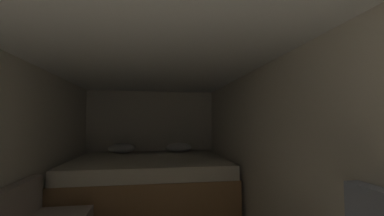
% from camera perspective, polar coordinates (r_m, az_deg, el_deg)
% --- Properties ---
extents(wall_back, '(2.75, 0.05, 2.00)m').
position_cam_1_polar(wall_back, '(5.22, -9.73, -7.04)').
color(wall_back, beige).
rests_on(wall_back, ground).
extents(wall_right, '(0.05, 5.53, 2.00)m').
position_cam_1_polar(wall_right, '(2.75, 19.08, -10.19)').
color(wall_right, beige).
rests_on(wall_right, ground).
extents(ceiling_slab, '(2.75, 5.53, 0.05)m').
position_cam_1_polar(ceiling_slab, '(2.52, -10.49, 12.58)').
color(ceiling_slab, white).
rests_on(ceiling_slab, wall_left).
extents(bed, '(2.53, 1.94, 0.91)m').
position_cam_1_polar(bed, '(4.29, -10.04, -16.35)').
color(bed, '#9E7247').
rests_on(bed, ground).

